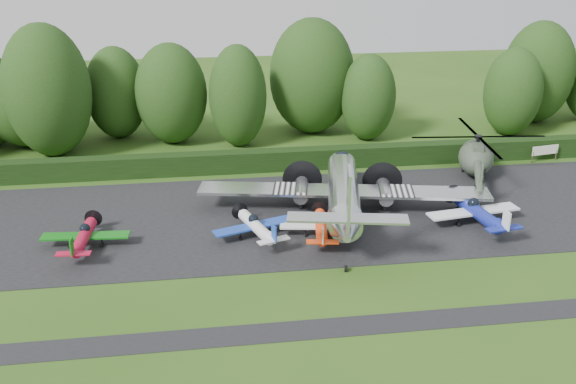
{
  "coord_description": "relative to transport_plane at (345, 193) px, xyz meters",
  "views": [
    {
      "loc": [
        -7.97,
        -37.35,
        22.12
      ],
      "look_at": [
        -1.52,
        9.23,
        2.5
      ],
      "focal_mm": 40.0,
      "sensor_mm": 36.0,
      "label": 1
    }
  ],
  "objects": [
    {
      "name": "tree_9",
      "position": [
        28.66,
        24.16,
        3.86
      ],
      "size": [
        8.27,
        8.27,
        12.03
      ],
      "color": "black",
      "rests_on": "ground"
    },
    {
      "name": "tree_0",
      "position": [
        -7.2,
        19.81,
        3.29
      ],
      "size": [
        6.11,
        6.11,
        10.9
      ],
      "color": "black",
      "rests_on": "ground"
    },
    {
      "name": "taxiway_verge",
      "position": [
        -3.07,
        -15.17,
        -2.15
      ],
      "size": [
        70.0,
        2.0,
        0.0
      ],
      "primitive_type": "cube",
      "color": "black",
      "rests_on": "ground"
    },
    {
      "name": "tree_5",
      "position": [
        -20.26,
        24.57,
        2.93
      ],
      "size": [
        6.63,
        6.63,
        10.18
      ],
      "color": "black",
      "rests_on": "ground"
    },
    {
      "name": "light_plane_blue",
      "position": [
        10.05,
        -2.97,
        -0.92
      ],
      "size": [
        7.66,
        8.05,
        2.94
      ],
      "rotation": [
        0.0,
        0.0,
        -0.15
      ],
      "color": "navy",
      "rests_on": "ground"
    },
    {
      "name": "light_plane_white",
      "position": [
        -7.42,
        -2.79,
        -1.12
      ],
      "size": [
        6.42,
        6.74,
        2.47
      ],
      "rotation": [
        0.0,
        0.0,
        -0.33
      ],
      "color": "white",
      "rests_on": "ground"
    },
    {
      "name": "tree_3",
      "position": [
        1.37,
        23.68,
        4.31
      ],
      "size": [
        9.55,
        9.55,
        12.92
      ],
      "color": "black",
      "rests_on": "ground"
    },
    {
      "name": "light_plane_orange",
      "position": [
        -2.56,
        -3.42,
        -1.15
      ],
      "size": [
        6.25,
        6.57,
        2.4
      ],
      "rotation": [
        0.0,
        0.0,
        0.15
      ],
      "color": "#F83F0E",
      "rests_on": "ground"
    },
    {
      "name": "transport_plane",
      "position": [
        0.0,
        0.0,
        0.0
      ],
      "size": [
        24.03,
        18.42,
        7.7
      ],
      "rotation": [
        0.0,
        0.0,
        0.19
      ],
      "color": "silver",
      "rests_on": "ground"
    },
    {
      "name": "tree_1",
      "position": [
        -14.21,
        21.92,
        3.27
      ],
      "size": [
        7.65,
        7.65,
        10.85
      ],
      "color": "black",
      "rests_on": "ground"
    },
    {
      "name": "tree_11",
      "position": [
        -29.35,
        23.18,
        2.57
      ],
      "size": [
        9.69,
        9.69,
        9.45
      ],
      "color": "black",
      "rests_on": "ground"
    },
    {
      "name": "tree_6",
      "position": [
        7.02,
        20.07,
        2.6
      ],
      "size": [
        5.98,
        5.98,
        9.53
      ],
      "color": "black",
      "rests_on": "ground"
    },
    {
      "name": "apron",
      "position": [
        -3.07,
        0.83,
        -2.14
      ],
      "size": [
        70.0,
        18.0,
        0.01
      ],
      "primitive_type": "cube",
      "color": "black",
      "rests_on": "ground"
    },
    {
      "name": "tree_8",
      "position": [
        23.42,
        19.58,
        2.78
      ],
      "size": [
        6.38,
        6.38,
        9.88
      ],
      "color": "black",
      "rests_on": "ground"
    },
    {
      "name": "tree_4",
      "position": [
        -26.31,
        19.36,
        4.6
      ],
      "size": [
        8.66,
        8.66,
        13.51
      ],
      "color": "black",
      "rests_on": "ground"
    },
    {
      "name": "light_plane_red",
      "position": [
        -20.12,
        -2.77,
        -1.12
      ],
      "size": [
        6.42,
        6.75,
        2.47
      ],
      "rotation": [
        0.0,
        0.0,
        0.07
      ],
      "color": "#B21031",
      "rests_on": "ground"
    },
    {
      "name": "sign_board",
      "position": [
        22.96,
        10.4,
        -1.0
      ],
      "size": [
        3.01,
        0.11,
        1.69
      ],
      "rotation": [
        0.0,
        0.0,
        -0.16
      ],
      "color": "#3F3326",
      "rests_on": "ground"
    },
    {
      "name": "ground",
      "position": [
        -3.07,
        -9.17,
        -2.15
      ],
      "size": [
        160.0,
        160.0,
        0.0
      ],
      "primitive_type": "plane",
      "color": "#284F16",
      "rests_on": "ground"
    },
    {
      "name": "helicopter",
      "position": [
        14.36,
        7.46,
        0.01
      ],
      "size": [
        12.48,
        14.61,
        4.02
      ],
      "rotation": [
        0.0,
        0.0,
        0.36
      ],
      "color": "#323D2F",
      "rests_on": "ground"
    },
    {
      "name": "hedgerow",
      "position": [
        -3.07,
        11.83,
        -2.15
      ],
      "size": [
        90.0,
        1.6,
        2.0
      ],
      "primitive_type": "cube",
      "color": "black",
      "rests_on": "ground"
    }
  ]
}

